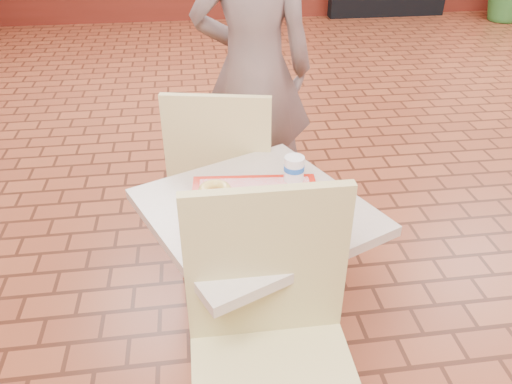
{
  "coord_description": "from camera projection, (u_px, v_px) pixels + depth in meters",
  "views": [
    {
      "loc": [
        -1.54,
        -1.98,
        1.66
      ],
      "look_at": [
        -1.35,
        -0.61,
        0.78
      ],
      "focal_mm": 35.0,
      "sensor_mm": 36.0,
      "label": 1
    }
  ],
  "objects": [
    {
      "name": "serving_tray",
      "position": [
        256.0,
        204.0,
        1.67
      ],
      "size": [
        0.44,
        0.34,
        0.03
      ],
      "rotation": [
        0.0,
        0.0,
        -0.09
      ],
      "color": "red",
      "rests_on": "main_table"
    },
    {
      "name": "wainscot_band",
      "position": [
        510.0,
        154.0,
        2.46
      ],
      "size": [
        8.0,
        10.0,
        1.0
      ],
      "color": "#561910",
      "rests_on": "ground"
    },
    {
      "name": "paper_cup",
      "position": [
        294.0,
        168.0,
        1.75
      ],
      "size": [
        0.07,
        0.07,
        0.09
      ],
      "rotation": [
        0.0,
        0.0,
        0.23
      ],
      "color": "white",
      "rests_on": "serving_tray"
    },
    {
      "name": "chair_main_front",
      "position": [
        272.0,
        345.0,
        1.39
      ],
      "size": [
        0.46,
        0.46,
        0.99
      ],
      "rotation": [
        0.0,
        0.0,
        -0.0
      ],
      "color": "tan",
      "rests_on": "ground"
    },
    {
      "name": "long_john_donut",
      "position": [
        287.0,
        202.0,
        1.62
      ],
      "size": [
        0.17,
        0.09,
        0.05
      ],
      "rotation": [
        0.0,
        0.0,
        -0.1
      ],
      "color": "gold",
      "rests_on": "serving_tray"
    },
    {
      "name": "chair_main_back",
      "position": [
        223.0,
        174.0,
        2.24
      ],
      "size": [
        0.52,
        0.52,
        0.95
      ],
      "rotation": [
        0.0,
        0.0,
        2.93
      ],
      "color": "#D8C882",
      "rests_on": "ground"
    },
    {
      "name": "customer",
      "position": [
        253.0,
        71.0,
        2.49
      ],
      "size": [
        0.64,
        0.46,
        1.66
      ],
      "primitive_type": "imported",
      "rotation": [
        0.0,
        0.0,
        3.04
      ],
      "color": "#6A5552",
      "rests_on": "ground"
    },
    {
      "name": "ring_donut",
      "position": [
        215.0,
        190.0,
        1.69
      ],
      "size": [
        0.13,
        0.13,
        0.04
      ],
      "primitive_type": "torus",
      "rotation": [
        0.0,
        0.0,
        0.13
      ],
      "color": "gold",
      "rests_on": "serving_tray"
    },
    {
      "name": "main_table",
      "position": [
        256.0,
        260.0,
        1.81
      ],
      "size": [
        0.68,
        0.68,
        0.72
      ],
      "rotation": [
        0.0,
        0.0,
        0.42
      ],
      "color": "#BAA895",
      "rests_on": "ground"
    }
  ]
}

